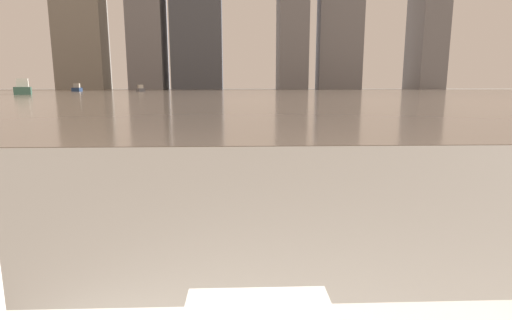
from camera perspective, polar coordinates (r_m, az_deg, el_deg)
harbor_water at (r=61.76m, az=-2.14°, el=9.60°), size 180.00×110.00×0.01m
harbor_boat_0 at (r=74.94m, az=-16.17°, el=9.69°), size 2.26×3.38×1.20m
harbor_boat_1 at (r=56.33m, az=-30.35°, el=8.78°), size 3.72×5.30×1.89m
harbor_boat_2 at (r=81.68m, az=-24.20°, el=9.29°), size 2.13×4.04×1.44m
skyline_tower_2 at (r=119.72m, az=-8.48°, el=19.03°), size 13.89×10.01×37.78m
skyline_tower_3 at (r=121.00m, az=5.25°, el=21.76°), size 8.02×12.49×49.24m
skyline_tower_4 at (r=123.31m, az=12.04°, el=21.05°), size 12.39×6.33×47.90m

